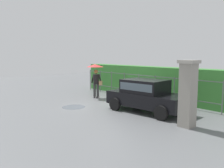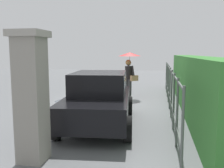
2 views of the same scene
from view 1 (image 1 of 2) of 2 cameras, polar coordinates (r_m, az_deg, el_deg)
The scene contains 7 objects.
ground_plane at distance 12.32m, azimuth -0.32°, elevation -5.16°, with size 40.00×40.00×0.00m, color slate.
car at distance 10.96m, azimuth 8.32°, elevation -2.47°, with size 3.88×2.18×1.48m.
pedestrian at distance 14.31m, azimuth -3.94°, elevation 2.63°, with size 1.03×1.03×2.05m.
gate_pillar at distance 8.89m, azimuth 17.82°, elevation -2.09°, with size 0.60×0.60×2.42m.
fence_section at distance 14.06m, azimuth 6.44°, elevation -0.26°, with size 9.99×0.05×1.50m.
hedge_row at distance 14.69m, azimuth 8.76°, elevation 0.49°, with size 10.94×0.90×1.90m, color #387F33.
puddle_near at distance 12.08m, azimuth -9.23°, elevation -5.48°, with size 1.17×1.17×0.00m, color #4C545B.
Camera 1 is at (9.24, -7.72, 2.59)m, focal length 37.93 mm.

